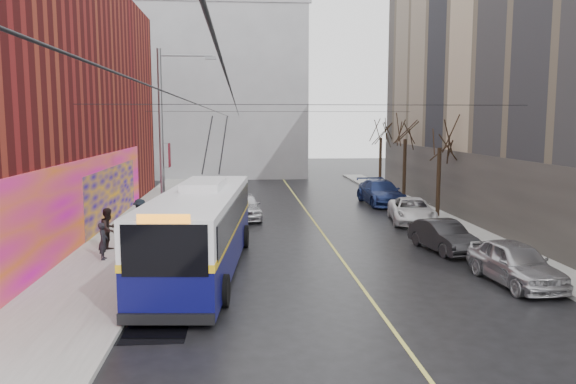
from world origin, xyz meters
The scene contains 21 objects.
ground centered at (0.00, 0.00, 0.00)m, with size 140.00×140.00×0.00m, color black.
sidewalk_left centered at (-8.00, 12.00, 0.07)m, with size 4.00×60.00×0.15m, color gray.
sidewalk_right centered at (9.00, 12.00, 0.07)m, with size 2.00×60.00×0.15m, color gray.
lane_line centered at (1.50, 14.00, 0.00)m, with size 0.12×50.00×0.01m, color #BFB74C.
building_far centered at (-6.00, 44.99, 9.02)m, with size 20.50×12.10×18.00m.
streetlight_pole centered at (-6.14, 10.00, 4.85)m, with size 2.65×0.60×9.00m.
catenary_wires centered at (-2.54, 14.77, 6.25)m, with size 18.00×60.00×0.22m.
tree_near centered at (9.00, 16.00, 4.98)m, with size 3.20×3.20×6.40m.
tree_mid centered at (9.00, 23.00, 5.25)m, with size 3.20×3.20×6.68m.
tree_far centered at (9.00, 30.00, 5.14)m, with size 3.20×3.20×6.57m.
puddle centered at (-5.62, -0.31, 0.00)m, with size 2.85×3.45×0.01m, color black.
pigeons_flying centered at (-3.03, 9.86, 7.59)m, with size 3.99×1.45×1.37m.
trolleybus centered at (-4.22, 5.09, 1.67)m, with size 3.79×12.85×6.02m.
parked_car_a centered at (7.00, 2.47, 0.77)m, with size 1.81×4.51×1.54m, color #A7A6AB.
parked_car_b centered at (6.27, 7.64, 0.68)m, with size 1.45×4.15×1.37m, color #252527.
parked_car_c centered at (7.00, 14.64, 0.70)m, with size 2.33×5.04×1.40m, color white.
parked_car_d centered at (7.00, 21.79, 0.84)m, with size 2.34×5.76×1.67m, color navy.
following_car centered at (-2.54, 16.74, 0.77)m, with size 1.82×4.53×1.55m, color #B6B7BC.
pedestrian_a centered at (-8.29, 6.72, 0.91)m, with size 0.55×0.36×1.52m, color black.
pedestrian_b centered at (-8.44, 8.38, 1.08)m, with size 0.91×0.71×1.87m, color black.
pedestrian_c centered at (-7.61, 11.39, 1.07)m, with size 1.19×0.68×1.84m, color black.
Camera 1 is at (-2.66, -16.19, 5.76)m, focal length 35.00 mm.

